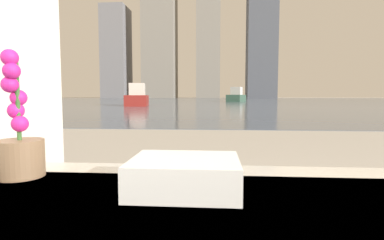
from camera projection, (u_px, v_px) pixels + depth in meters
The scene contains 9 objects.
potted_orchid at pixel (19, 141), 0.85m from camera, with size 0.13×0.13×0.36m.
towel_stack at pixel (185, 175), 0.73m from camera, with size 0.26×0.22×0.08m.
harbor_water at pixel (215, 100), 61.56m from camera, with size 180.00×110.00×0.01m.
harbor_boat_0 at pixel (236, 96), 41.52m from camera, with size 3.13×5.65×2.01m.
harbor_boat_1 at pixel (137, 98), 24.07m from camera, with size 2.47×4.96×1.78m.
harbor_boat_3 at pixel (234, 96), 63.47m from camera, with size 3.02×5.47×1.95m.
skyline_tower_0 at pixel (116, 53), 118.77m from camera, with size 9.40×12.16×35.59m.
skyline_tower_1 at pixel (160, 46), 117.23m from camera, with size 12.26×13.91×40.43m.
skyline_tower_2 at pixel (209, 31), 115.34m from camera, with size 8.85×13.64×51.69m.
Camera 1 is at (0.05, 0.13, 0.78)m, focal length 28.00 mm.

